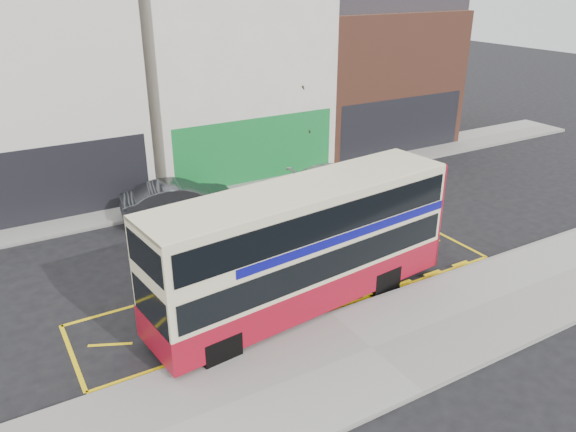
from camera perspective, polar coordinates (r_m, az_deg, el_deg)
ground at (r=17.23m, az=3.65°, el=-9.63°), size 120.00×120.00×0.00m
pavement at (r=15.69m, az=8.46°, el=-13.28°), size 40.00×4.00×0.15m
kerb at (r=16.93m, az=4.38°, el=-10.01°), size 40.00×0.15×0.15m
far_pavement at (r=26.03m, az=-9.95°, el=2.14°), size 50.00×3.00×0.15m
road_markings at (r=18.37m, az=0.85°, el=-7.28°), size 14.00×3.40×0.01m
terrace_left at (r=27.29m, az=-25.01°, el=12.79°), size 8.00×8.01×11.80m
terrace_green_shop at (r=29.62m, az=-7.02°, el=14.93°), size 9.00×8.01×11.30m
terrace_right at (r=34.26m, az=7.41°, el=15.22°), size 9.00×8.01×10.30m
double_decker_bus at (r=16.52m, az=1.68°, el=-2.97°), size 9.91×3.27×3.88m
bus_stop_post at (r=15.21m, az=-0.28°, el=-5.76°), size 0.76×0.14×3.04m
car_grey at (r=23.59m, az=-10.97°, el=1.60°), size 4.88×2.35×1.54m
car_white at (r=26.27m, az=4.75°, el=3.91°), size 4.46×2.16×1.25m
street_tree_right at (r=28.38m, az=0.87°, el=12.32°), size 2.65×2.65×5.71m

